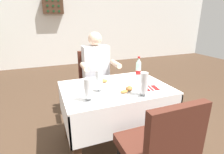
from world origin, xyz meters
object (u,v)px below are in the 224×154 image
(beer_glass_middle, at_px, (99,81))
(cola_bottle_primary, at_px, (138,70))
(beer_glass_left, at_px, (88,89))
(napkin_cutlery_set, at_px, (150,88))
(main_dining_table, at_px, (115,101))
(seated_diner_far, at_px, (97,72))
(beer_glass_right, at_px, (144,85))
(chair_far_diner_seat, at_px, (95,80))
(wall_bottle_rack, at_px, (53,6))
(plate_far_diner, at_px, (105,82))
(plate_near_camera, at_px, (129,91))
(chair_near_camera_side, at_px, (158,148))

(beer_glass_middle, height_order, cola_bottle_primary, cola_bottle_primary)
(beer_glass_left, bearing_deg, napkin_cutlery_set, 4.20)
(main_dining_table, bearing_deg, seated_diner_far, 89.87)
(main_dining_table, distance_m, napkin_cutlery_set, 0.40)
(beer_glass_left, height_order, beer_glass_right, beer_glass_right)
(chair_far_diner_seat, height_order, wall_bottle_rack, wall_bottle_rack)
(plate_far_diner, relative_size, beer_glass_left, 1.10)
(plate_far_diner, bearing_deg, beer_glass_middle, -122.61)
(plate_near_camera, relative_size, beer_glass_left, 1.24)
(beer_glass_left, bearing_deg, wall_bottle_rack, 88.91)
(plate_far_diner, bearing_deg, chair_near_camera_side, -85.64)
(beer_glass_right, distance_m, cola_bottle_primary, 0.48)
(beer_glass_right, bearing_deg, plate_near_camera, 122.89)
(plate_far_diner, xyz_separation_m, beer_glass_right, (0.22, -0.46, 0.10))
(napkin_cutlery_set, relative_size, wall_bottle_rack, 0.35)
(beer_glass_middle, relative_size, napkin_cutlery_set, 1.13)
(chair_near_camera_side, relative_size, cola_bottle_primary, 3.44)
(main_dining_table, bearing_deg, cola_bottle_primary, 19.01)
(plate_far_diner, distance_m, beer_glass_right, 0.53)
(napkin_cutlery_set, bearing_deg, chair_far_diner_seat, 108.07)
(main_dining_table, relative_size, wall_bottle_rack, 2.02)
(chair_near_camera_side, relative_size, plate_far_diner, 4.21)
(chair_near_camera_side, xyz_separation_m, wall_bottle_rack, (-0.27, 4.78, 1.20))
(beer_glass_middle, distance_m, cola_bottle_primary, 0.57)
(seated_diner_far, xyz_separation_m, plate_near_camera, (0.06, -0.87, 0.04))
(chair_near_camera_side, height_order, beer_glass_left, chair_near_camera_side)
(seated_diner_far, height_order, beer_glass_right, seated_diner_far)
(beer_glass_left, bearing_deg, cola_bottle_primary, 26.30)
(beer_glass_right, xyz_separation_m, wall_bottle_rack, (-0.42, 4.30, 0.91))
(cola_bottle_primary, bearing_deg, chair_far_diner_seat, 116.80)
(main_dining_table, height_order, beer_glass_middle, beer_glass_middle)
(plate_near_camera, bearing_deg, cola_bottle_primary, 47.76)
(main_dining_table, xyz_separation_m, napkin_cutlery_set, (0.32, -0.18, 0.18))
(seated_diner_far, height_order, cola_bottle_primary, seated_diner_far)
(beer_glass_right, bearing_deg, cola_bottle_primary, 66.53)
(beer_glass_left, bearing_deg, chair_far_diner_seat, 70.97)
(seated_diner_far, distance_m, beer_glass_left, 0.99)
(napkin_cutlery_set, xyz_separation_m, wall_bottle_rack, (-0.59, 4.16, 1.02))
(seated_diner_far, xyz_separation_m, beer_glass_left, (-0.35, -0.91, 0.13))
(plate_near_camera, bearing_deg, plate_far_diner, 112.40)
(seated_diner_far, height_order, plate_near_camera, seated_diner_far)
(main_dining_table, distance_m, cola_bottle_primary, 0.47)
(plate_near_camera, xyz_separation_m, beer_glass_left, (-0.42, -0.04, 0.10))
(main_dining_table, distance_m, chair_near_camera_side, 0.79)
(chair_far_diner_seat, bearing_deg, beer_glass_left, -109.03)
(beer_glass_middle, bearing_deg, seated_diner_far, 74.84)
(chair_far_diner_seat, distance_m, beer_glass_right, 1.16)
(plate_far_diner, bearing_deg, beer_glass_left, -127.23)
(beer_glass_right, bearing_deg, chair_far_diner_seat, 97.72)
(cola_bottle_primary, bearing_deg, chair_near_camera_side, -110.54)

